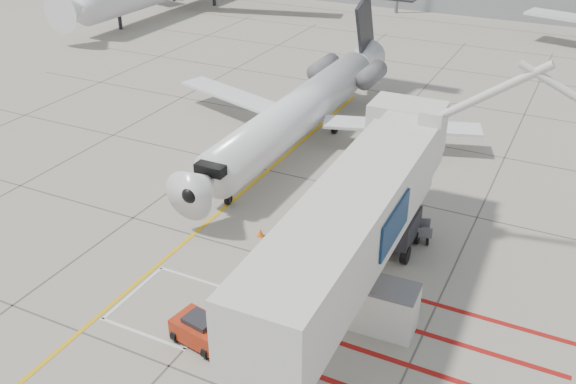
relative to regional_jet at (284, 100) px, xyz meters
The scene contains 8 objects.
ground_plane 15.17m from the regional_jet, 73.05° to the right, with size 260.00×260.00×0.00m, color gray.
regional_jet is the anchor object (origin of this frame).
jet_bridge 15.97m from the regional_jet, 54.86° to the right, with size 9.47×19.99×8.00m, color silver, non-canonical shape.
pushback_tug 17.31m from the regional_jet, 74.21° to the right, with size 2.13×1.33×1.24m, color #A72910, non-canonical shape.
baggage_cart 11.84m from the regional_jet, 29.51° to the right, with size 1.62×1.02×1.02m, color #545459, non-canonical shape.
ground_power_unit 16.61m from the regional_jet, 49.39° to the right, with size 2.58×1.51×2.05m, color silver, non-canonical shape.
cone_nose 9.82m from the regional_jet, 70.48° to the right, with size 0.32×0.32×0.44m, color #F45E0C.
cone_side 8.48m from the regional_jet, 46.66° to the right, with size 0.39×0.39×0.55m, color #F55D0C.
Camera 1 is at (11.90, -17.99, 17.11)m, focal length 40.00 mm.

